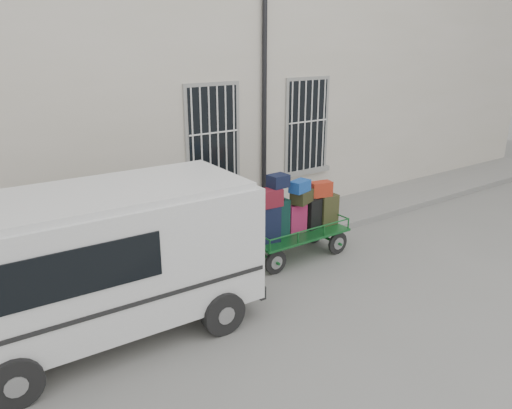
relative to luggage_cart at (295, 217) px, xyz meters
The scene contains 5 objects.
ground 1.26m from the luggage_cart, 104.71° to the right, with size 80.00×80.00×0.00m, color slate.
building 5.09m from the luggage_cart, 92.80° to the left, with size 24.00×5.15×6.00m.
sidewalk 1.58m from the luggage_cart, 99.66° to the left, with size 24.00×1.70×0.15m, color gray.
luggage_cart is the anchor object (origin of this frame).
van 4.14m from the luggage_cart, behind, with size 4.60×2.17×2.28m.
Camera 1 is at (-5.87, -6.38, 4.31)m, focal length 35.00 mm.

